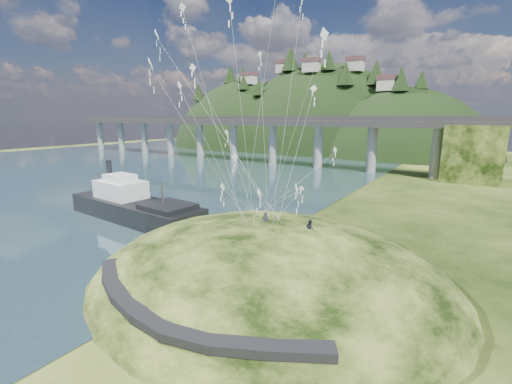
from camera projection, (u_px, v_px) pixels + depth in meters
The scene contains 10 objects.
ground at pixel (192, 264), 35.44m from camera, with size 320.00×320.00×0.00m, color black.
water at pixel (82, 169), 98.65m from camera, with size 240.00×240.00×0.00m, color #31515A.
grass_hill at pixel (268, 290), 33.08m from camera, with size 36.00×32.00×13.00m.
footpath at pixel (170, 311), 23.04m from camera, with size 22.29×5.84×0.83m.
bridge at pixel (288, 134), 104.65m from camera, with size 160.00×11.00×15.00m.
far_ridge at pixel (308, 165), 160.01m from camera, with size 153.00×70.00×94.50m.
work_barge at pixel (133, 205), 50.68m from camera, with size 24.25×7.83×8.37m.
wooden_dock at pixel (182, 231), 44.37m from camera, with size 12.85×5.86×0.92m.
kite_flyers at pixel (294, 217), 31.91m from camera, with size 5.30×1.43×2.00m.
kite_swarm at pixel (242, 94), 28.81m from camera, with size 17.01×16.32×19.45m.
Camera 1 is at (23.74, -23.86, 14.92)m, focal length 24.00 mm.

